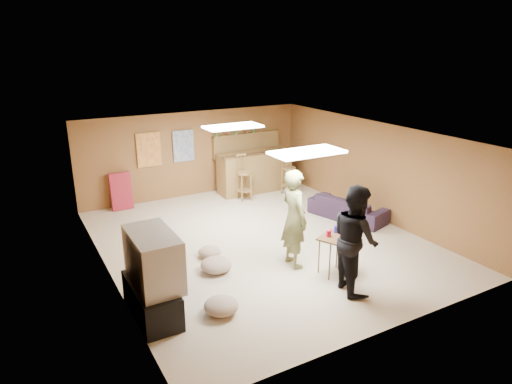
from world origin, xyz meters
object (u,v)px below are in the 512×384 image
person_black (355,239)px  sofa (348,208)px  bar_counter (255,171)px  tv_body (153,259)px  person_olive (294,219)px  tray_table (334,255)px

person_black → sofa: size_ratio=0.99×
bar_counter → sofa: bar_counter is taller
sofa → person_black: bearing=124.4°
tv_body → person_olive: person_olive is taller
tv_body → person_olive: bearing=7.0°
tv_body → tray_table: bearing=-5.7°
person_olive → tray_table: (0.42, -0.64, -0.55)m
tv_body → tray_table: (3.07, -0.31, -0.55)m
person_olive → person_black: bearing=-159.6°
bar_counter → tray_table: bearing=-102.8°
person_olive → sofa: 2.78m
tv_body → person_black: 3.15m
bar_counter → person_olive: person_olive is taller
person_olive → sofa: size_ratio=1.00×
person_olive → tray_table: bearing=-143.7°
person_olive → tray_table: 0.93m
person_olive → person_black: size_ratio=1.01×
bar_counter → tray_table: bar_counter is taller
sofa → tray_table: size_ratio=2.54×
tv_body → bar_counter: 6.09m
bar_counter → sofa: (0.87, -2.82, -0.29)m
bar_counter → person_black: (-1.12, -5.31, 0.34)m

